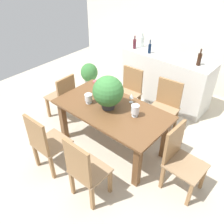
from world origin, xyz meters
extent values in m
plane|color=#BCB29E|center=(0.00, 0.00, 0.00)|extent=(7.04, 7.04, 0.00)
cube|color=silver|center=(0.00, 2.60, 1.30)|extent=(6.40, 0.10, 2.60)
cube|color=brown|center=(0.00, -0.10, 0.74)|extent=(1.73, 0.93, 0.04)
cube|color=brown|center=(-0.76, -0.46, 0.36)|extent=(0.09, 0.09, 0.72)
cube|color=brown|center=(0.76, -0.46, 0.36)|extent=(0.09, 0.09, 0.72)
cube|color=brown|center=(-0.76, 0.26, 0.36)|extent=(0.09, 0.09, 0.72)
cube|color=brown|center=(0.76, 0.26, 0.36)|extent=(0.09, 0.09, 0.72)
cube|color=olive|center=(0.21, 0.56, 0.21)|extent=(0.05, 0.05, 0.43)
cube|color=olive|center=(0.61, 0.59, 0.21)|extent=(0.05, 0.05, 0.43)
cube|color=olive|center=(0.17, 0.93, 0.21)|extent=(0.05, 0.05, 0.43)
cube|color=olive|center=(0.57, 0.97, 0.21)|extent=(0.05, 0.05, 0.43)
cube|color=#987855|center=(0.39, 0.76, 0.44)|extent=(0.51, 0.49, 0.03)
cube|color=olive|center=(0.37, 0.96, 0.69)|extent=(0.44, 0.08, 0.48)
cube|color=olive|center=(1.46, -0.30, 0.21)|extent=(0.05, 0.05, 0.43)
cube|color=olive|center=(1.47, 0.07, 0.21)|extent=(0.05, 0.05, 0.43)
cube|color=olive|center=(1.06, -0.28, 0.21)|extent=(0.05, 0.05, 0.43)
cube|color=olive|center=(1.07, 0.09, 0.21)|extent=(0.05, 0.05, 0.43)
cube|color=#987855|center=(1.27, -0.10, 0.44)|extent=(0.49, 0.46, 0.03)
cube|color=olive|center=(1.05, -0.10, 0.71)|extent=(0.05, 0.41, 0.51)
cube|color=olive|center=(-1.46, 0.07, 0.21)|extent=(0.04, 0.04, 0.43)
cube|color=olive|center=(-1.45, -0.28, 0.21)|extent=(0.04, 0.04, 0.43)
cube|color=olive|center=(-1.08, 0.07, 0.21)|extent=(0.04, 0.04, 0.43)
cube|color=olive|center=(-1.07, -0.27, 0.21)|extent=(0.04, 0.04, 0.43)
cube|color=#987855|center=(-1.27, -0.10, 0.44)|extent=(0.46, 0.43, 0.03)
cube|color=olive|center=(-1.06, -0.10, 0.68)|extent=(0.05, 0.39, 0.45)
cube|color=olive|center=(-0.56, 0.57, 0.21)|extent=(0.05, 0.05, 0.43)
cube|color=olive|center=(-0.20, 0.59, 0.21)|extent=(0.05, 0.05, 0.43)
cube|color=olive|center=(-0.58, 0.93, 0.21)|extent=(0.05, 0.05, 0.43)
cube|color=olive|center=(-0.22, 0.95, 0.21)|extent=(0.05, 0.05, 0.43)
cube|color=#987855|center=(-0.39, 0.76, 0.44)|extent=(0.47, 0.46, 0.03)
cube|color=olive|center=(-0.40, 0.96, 0.68)|extent=(0.41, 0.07, 0.46)
cube|color=olive|center=(-0.21, -0.78, 0.21)|extent=(0.04, 0.04, 0.43)
cube|color=olive|center=(-0.58, -0.79, 0.21)|extent=(0.04, 0.04, 0.43)
cube|color=olive|center=(-0.20, -1.15, 0.21)|extent=(0.04, 0.04, 0.43)
cube|color=olive|center=(-0.57, -1.16, 0.21)|extent=(0.04, 0.04, 0.43)
cube|color=#987855|center=(-0.39, -0.97, 0.44)|extent=(0.45, 0.46, 0.03)
cube|color=olive|center=(-0.39, -1.17, 0.71)|extent=(0.41, 0.05, 0.52)
cube|color=olive|center=(0.57, -0.80, 0.21)|extent=(0.04, 0.04, 0.43)
cube|color=olive|center=(0.20, -0.80, 0.21)|extent=(0.04, 0.04, 0.43)
cube|color=olive|center=(0.57, -1.14, 0.21)|extent=(0.04, 0.04, 0.43)
cube|color=olive|center=(0.21, -1.14, 0.21)|extent=(0.04, 0.04, 0.43)
cube|color=#987855|center=(0.39, -0.97, 0.44)|extent=(0.44, 0.42, 0.03)
cube|color=olive|center=(0.39, -1.16, 0.73)|extent=(0.41, 0.04, 0.55)
cylinder|color=#333338|center=(-0.06, -0.12, 0.82)|extent=(0.19, 0.19, 0.12)
sphere|color=#387538|center=(-0.06, -0.12, 1.05)|extent=(0.45, 0.45, 0.45)
sphere|color=#C64C56|center=(-0.24, -0.13, 1.05)|extent=(0.04, 0.04, 0.04)
sphere|color=#C64C56|center=(-0.04, -0.26, 1.00)|extent=(0.04, 0.04, 0.04)
sphere|color=#C64C56|center=(0.02, -0.29, 1.12)|extent=(0.04, 0.04, 0.04)
sphere|color=#C64C56|center=(-0.24, -0.19, 1.16)|extent=(0.06, 0.06, 0.06)
sphere|color=#C64C56|center=(0.02, -0.01, 1.12)|extent=(0.04, 0.04, 0.04)
sphere|color=#C64C56|center=(-0.22, -0.14, 0.98)|extent=(0.06, 0.06, 0.06)
cylinder|color=silver|center=(-0.37, -0.22, 0.77)|extent=(0.09, 0.09, 0.01)
cylinder|color=silver|center=(-0.37, -0.22, 0.79)|extent=(0.03, 0.03, 0.04)
cylinder|color=silver|center=(-0.37, -0.22, 0.86)|extent=(0.12, 0.12, 0.10)
cylinder|color=silver|center=(0.37, -0.03, 0.77)|extent=(0.09, 0.09, 0.01)
cylinder|color=silver|center=(0.37, -0.03, 0.79)|extent=(0.02, 0.02, 0.04)
cylinder|color=silver|center=(0.37, -0.03, 0.88)|extent=(0.12, 0.12, 0.13)
cylinder|color=silver|center=(0.12, 0.22, 0.76)|extent=(0.06, 0.06, 0.00)
cylinder|color=silver|center=(0.12, 0.22, 0.80)|extent=(0.01, 0.01, 0.07)
cone|color=silver|center=(0.12, 0.22, 0.88)|extent=(0.07, 0.07, 0.08)
cube|color=silver|center=(-0.12, 1.71, 0.50)|extent=(1.82, 0.61, 0.99)
cylinder|color=#0F1E38|center=(-0.47, 1.55, 1.08)|extent=(0.06, 0.06, 0.18)
cylinder|color=#0F1E38|center=(-0.47, 1.55, 1.21)|extent=(0.02, 0.02, 0.09)
cylinder|color=#511E28|center=(-0.83, 1.55, 1.08)|extent=(0.07, 0.07, 0.18)
cylinder|color=#511E28|center=(-0.83, 1.55, 1.21)|extent=(0.03, 0.03, 0.08)
cylinder|color=black|center=(0.49, 1.66, 1.10)|extent=(0.07, 0.07, 0.21)
cylinder|color=black|center=(0.49, 1.66, 1.25)|extent=(0.03, 0.03, 0.09)
cylinder|color=#B2BFB7|center=(-0.77, 1.73, 1.10)|extent=(0.08, 0.08, 0.21)
cylinder|color=#B2BFB7|center=(-0.77, 1.73, 1.24)|extent=(0.03, 0.03, 0.08)
cylinder|color=#9E9384|center=(-1.74, 1.11, 0.08)|extent=(0.24, 0.24, 0.17)
ellipsoid|color=#387538|center=(-1.74, 1.11, 0.32)|extent=(0.39, 0.39, 0.43)
camera|label=1|loc=(1.94, -2.33, 2.83)|focal=38.76mm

